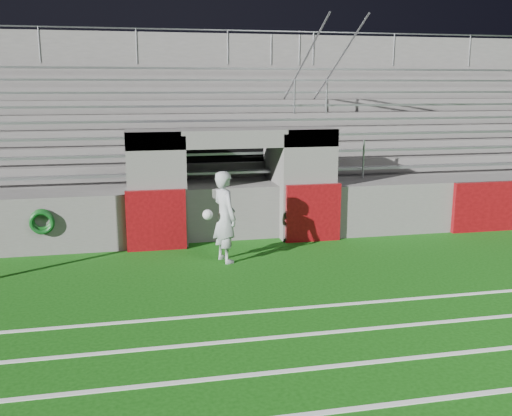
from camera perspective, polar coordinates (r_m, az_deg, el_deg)
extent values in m
plane|color=#104A0C|center=(10.31, 0.99, -8.10)|extent=(90.00, 90.00, 0.00)
cube|color=white|center=(6.84, 8.96, -19.33)|extent=(28.00, 0.09, 0.01)
cube|color=white|center=(7.66, 6.22, -15.60)|extent=(28.00, 0.09, 0.01)
cube|color=white|center=(8.51, 4.08, -12.58)|extent=(28.00, 0.09, 0.01)
cube|color=white|center=(9.40, 2.38, -10.11)|extent=(28.00, 0.09, 0.01)
cube|color=#5B5956|center=(13.13, -10.13, 1.99)|extent=(1.20, 1.00, 2.60)
cube|color=#5B5956|center=(13.71, 5.08, 2.56)|extent=(1.20, 1.00, 2.60)
cube|color=black|center=(14.97, -3.45, 3.19)|extent=(2.60, 0.20, 2.50)
cube|color=#5B5956|center=(13.76, -7.51, 2.33)|extent=(0.10, 2.20, 2.50)
cube|color=#5B5956|center=(14.12, 1.84, 2.67)|extent=(0.10, 2.20, 2.50)
cube|color=#5B5956|center=(13.16, -2.40, 7.03)|extent=(4.80, 1.00, 0.40)
cube|color=#5B5956|center=(17.09, -4.53, 3.94)|extent=(26.00, 8.00, 0.20)
cube|color=#5B5956|center=(17.19, -4.49, 1.88)|extent=(26.00, 8.00, 1.05)
cube|color=#59070B|center=(12.71, -9.94, -1.21)|extent=(1.30, 0.15, 1.35)
cube|color=#59070B|center=(13.31, 5.73, -0.48)|extent=(1.30, 0.15, 1.35)
cube|color=#59070B|center=(15.39, 22.64, 0.16)|extent=(2.20, 0.15, 1.25)
cube|color=#919499|center=(14.18, -3.00, 3.60)|extent=(23.00, 0.28, 0.06)
cube|color=#5B5956|center=(15.01, -3.50, 3.95)|extent=(24.00, 0.75, 0.38)
cube|color=#919499|center=(14.86, -3.47, 5.46)|extent=(23.00, 0.28, 0.06)
cube|color=#5B5956|center=(15.72, -3.92, 5.01)|extent=(24.00, 0.75, 0.76)
cube|color=#919499|center=(15.56, -3.90, 7.16)|extent=(23.00, 0.28, 0.06)
cube|color=#5B5956|center=(16.44, -4.30, 5.98)|extent=(24.00, 0.75, 1.14)
cube|color=#919499|center=(16.28, -4.30, 8.71)|extent=(23.00, 0.28, 0.06)
cube|color=#5B5956|center=(17.16, -4.65, 6.86)|extent=(24.00, 0.75, 1.52)
cube|color=#919499|center=(17.00, -4.66, 10.13)|extent=(23.00, 0.28, 0.06)
cube|color=#5B5956|center=(17.89, -4.97, 7.68)|extent=(24.00, 0.75, 1.90)
cube|color=#919499|center=(17.74, -5.00, 11.43)|extent=(23.00, 0.28, 0.06)
cube|color=#5B5956|center=(18.62, -5.27, 8.43)|extent=(24.00, 0.75, 2.28)
cube|color=#919499|center=(18.48, -5.32, 12.62)|extent=(23.00, 0.28, 0.06)
cube|color=#5B5956|center=(19.35, -5.55, 9.12)|extent=(24.00, 0.75, 2.66)
cube|color=#919499|center=(19.24, -5.61, 13.72)|extent=(23.00, 0.28, 0.06)
cube|color=#5B5956|center=(20.02, -5.78, 9.40)|extent=(26.00, 0.60, 5.29)
cylinder|color=#A5A8AD|center=(14.47, 7.02, 4.82)|extent=(0.05, 0.05, 1.00)
cylinder|color=#A5A8AD|center=(17.23, 3.87, 11.09)|extent=(0.05, 0.05, 1.00)
cylinder|color=#A5A8AD|center=(20.17, 1.54, 15.57)|extent=(0.05, 0.05, 1.00)
cylinder|color=#A5A8AD|center=(17.23, 3.90, 12.76)|extent=(0.05, 6.02, 3.08)
cylinder|color=#A5A8AD|center=(14.83, 10.69, 4.87)|extent=(0.05, 0.05, 1.00)
cylinder|color=#A5A8AD|center=(17.53, 7.08, 11.05)|extent=(0.05, 0.05, 1.00)
cylinder|color=#A5A8AD|center=(20.42, 4.37, 15.50)|extent=(0.05, 0.05, 1.00)
cylinder|color=#A5A8AD|center=(17.53, 7.12, 12.68)|extent=(0.05, 6.02, 3.08)
cylinder|color=#A5A8AD|center=(19.82, -20.86, 15.02)|extent=(0.05, 0.05, 1.10)
cylinder|color=#A5A8AD|center=(19.62, -11.85, 15.58)|extent=(0.05, 0.05, 1.10)
cylinder|color=#A5A8AD|center=(19.88, -2.84, 15.76)|extent=(0.05, 0.05, 1.10)
cylinder|color=#A5A8AD|center=(20.57, 5.76, 15.59)|extent=(0.05, 0.05, 1.10)
cylinder|color=#A5A8AD|center=(21.66, 13.62, 15.14)|extent=(0.05, 0.05, 1.10)
cylinder|color=#A5A8AD|center=(23.09, 20.58, 14.52)|extent=(0.05, 0.05, 1.10)
cylinder|color=#A5A8AD|center=(19.79, -5.85, 17.33)|extent=(24.00, 0.05, 0.05)
imported|color=#9FA3A8|center=(11.66, -3.14, -0.88)|extent=(0.65, 0.80, 1.89)
sphere|color=white|center=(11.47, -4.86, -0.67)|extent=(0.21, 0.21, 0.21)
torus|color=#0E4613|center=(12.84, -20.60, -1.12)|extent=(0.48, 0.09, 0.48)
torus|color=#0D4215|center=(12.80, -20.62, -1.37)|extent=(0.52, 0.10, 0.52)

